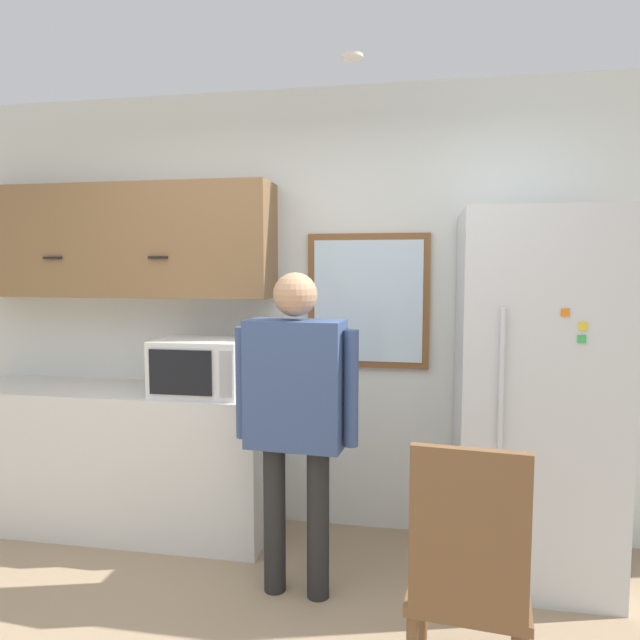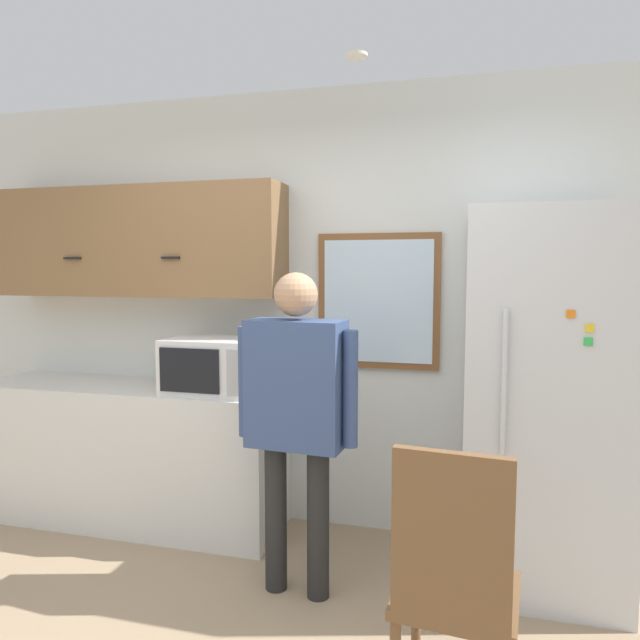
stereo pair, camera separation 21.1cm
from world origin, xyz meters
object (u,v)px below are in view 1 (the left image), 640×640
object	(u,v)px
refrigerator	(533,396)
chair	(468,571)
person	(296,401)
microwave	(201,367)

from	to	relation	value
refrigerator	chair	bearing A→B (deg)	-110.49
person	microwave	bearing A→B (deg)	149.99
microwave	person	xyz separation A→B (m)	(0.67, -0.46, -0.07)
refrigerator	microwave	bearing A→B (deg)	179.16
person	chair	size ratio (longest dim) A/B	1.57
microwave	chair	distance (m)	1.88
microwave	chair	world-z (taller)	microwave
microwave	refrigerator	bearing A→B (deg)	-0.84
microwave	chair	size ratio (longest dim) A/B	0.51
person	chair	xyz separation A→B (m)	(0.78, -0.64, -0.44)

